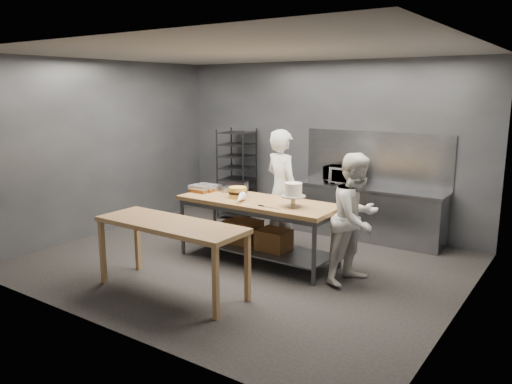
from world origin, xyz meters
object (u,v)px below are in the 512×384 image
chef_behind (282,190)px  chef_right (356,219)px  speed_rack (237,175)px  layer_cake (238,192)px  near_counter (171,229)px  frosted_cake_stand (293,192)px  work_table (257,223)px  microwave (341,175)px

chef_behind → chef_right: size_ratio=1.11×
speed_rack → layer_cake: speed_rack is taller
near_counter → frosted_cake_stand: frosted_cake_stand is taller
work_table → layer_cake: layer_cake is taller
chef_behind → speed_rack: bearing=-11.8°
speed_rack → layer_cake: bearing=-53.1°
near_counter → speed_rack: speed_rack is taller
speed_rack → work_table: bearing=-46.8°
frosted_cake_stand → layer_cake: frosted_cake_stand is taller
chef_behind → layer_cake: (-0.31, -0.75, 0.05)m
work_table → speed_rack: speed_rack is taller
chef_right → microwave: chef_right is taller
microwave → layer_cake: microwave is taller
chef_behind → frosted_cake_stand: (0.67, -0.79, 0.18)m
speed_rack → frosted_cake_stand: size_ratio=5.15×
work_table → chef_behind: size_ratio=1.26×
work_table → near_counter: (-0.21, -1.57, 0.24)m
work_table → speed_rack: (-1.78, 1.90, 0.28)m
chef_behind → near_counter: bearing=107.1°
speed_rack → microwave: speed_rack is taller
microwave → layer_cake: (-0.73, -2.02, -0.05)m
speed_rack → chef_right: bearing=-29.4°
work_table → microwave: size_ratio=4.43×
chef_behind → chef_right: 1.69m
speed_rack → near_counter: bearing=-65.7°
near_counter → microwave: size_ratio=3.69×
speed_rack → layer_cake: 2.43m
near_counter → chef_right: bearing=42.6°
work_table → chef_right: size_ratio=1.40×
near_counter → microwave: 3.61m
chef_right → layer_cake: chef_right is taller
chef_right → microwave: bearing=43.0°
speed_rack → chef_right: (3.31, -1.87, 0.00)m
layer_cake → frosted_cake_stand: bearing=-2.5°
chef_behind → frosted_cake_stand: bearing=152.3°
chef_behind → layer_cake: size_ratio=7.22×
work_table → frosted_cake_stand: 0.86m
near_counter → chef_right: size_ratio=1.17×
chef_behind → microwave: 1.34m
microwave → frosted_cake_stand: (0.25, -2.06, 0.08)m
microwave → frosted_cake_stand: bearing=-83.2°
layer_cake → chef_behind: bearing=67.4°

